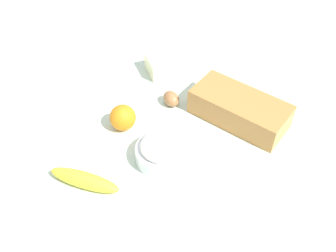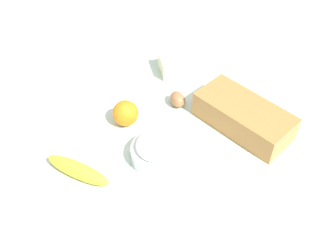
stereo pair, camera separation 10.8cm
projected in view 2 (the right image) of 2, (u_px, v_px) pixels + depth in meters
The scene contains 7 objects.
ground_plane at pixel (168, 138), 1.12m from camera, with size 2.40×2.40×0.02m, color silver.
loaf_pan at pixel (244, 116), 1.11m from camera, with size 0.30×0.18×0.08m.
flour_bowl at pixel (157, 150), 1.03m from camera, with size 0.14×0.14×0.07m.
banana at pixel (78, 170), 1.00m from camera, with size 0.19×0.04×0.04m, color yellow.
orange_fruit at pixel (126, 113), 1.12m from camera, with size 0.08×0.08×0.08m, color orange.
butter_block at pixel (170, 65), 1.30m from camera, with size 0.09×0.06×0.06m, color #F4EDB2.
egg_near_butter at pixel (177, 99), 1.19m from camera, with size 0.04×0.04×0.06m, color #A36E42.
Camera 2 is at (0.63, -0.43, 0.82)m, focal length 41.80 mm.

